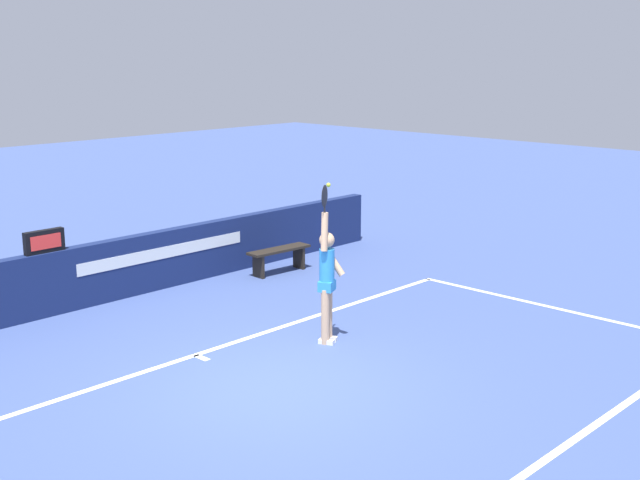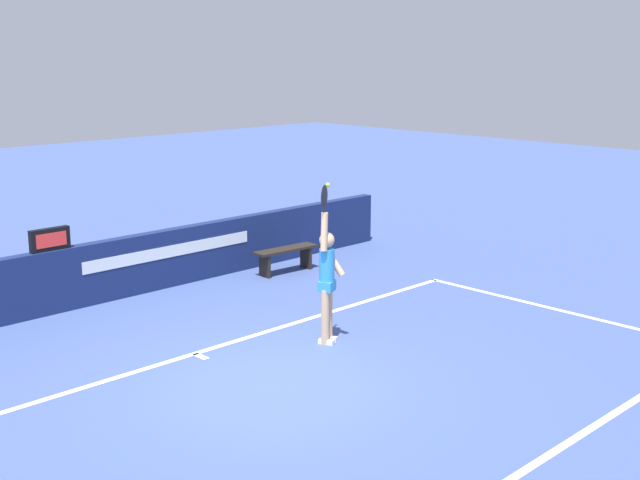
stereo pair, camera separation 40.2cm
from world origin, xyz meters
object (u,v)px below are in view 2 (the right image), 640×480
at_px(tennis_player, 327,278).
at_px(tennis_ball, 328,185).
at_px(courtside_bench_near, 286,254).
at_px(speed_display, 50,239).

bearing_deg(tennis_player, tennis_ball, -132.45).
xyz_separation_m(tennis_player, tennis_ball, (-0.16, -0.18, 1.48)).
bearing_deg(tennis_ball, courtside_bench_near, 56.00).
xyz_separation_m(tennis_ball, courtside_bench_near, (2.52, 3.74, -2.15)).
xyz_separation_m(tennis_player, courtside_bench_near, (2.35, 3.56, -0.67)).
bearing_deg(speed_display, tennis_ball, -64.84).
xyz_separation_m(speed_display, courtside_bench_near, (4.67, -0.84, -0.92)).
bearing_deg(courtside_bench_near, tennis_player, -123.51).
distance_m(speed_display, tennis_player, 4.97).
height_order(tennis_ball, courtside_bench_near, tennis_ball).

